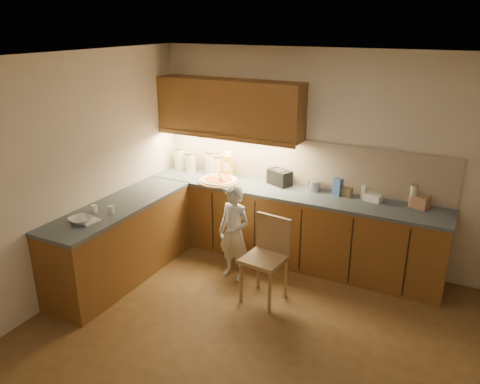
# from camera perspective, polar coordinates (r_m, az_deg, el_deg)

# --- Properties ---
(room) EXTENTS (4.54, 4.50, 2.62)m
(room) POSITION_cam_1_polar(r_m,az_deg,el_deg) (3.89, 2.47, 2.03)
(room) COLOR brown
(room) RESTS_ON ground
(l_counter) EXTENTS (3.77, 2.62, 0.92)m
(l_counter) POSITION_cam_1_polar(r_m,az_deg,el_deg) (5.76, -0.88, -4.70)
(l_counter) COLOR brown
(l_counter) RESTS_ON ground
(backsplash) EXTENTS (3.75, 0.02, 0.58)m
(backsplash) POSITION_cam_1_polar(r_m,az_deg,el_deg) (5.92, 7.15, 3.61)
(backsplash) COLOR #BAA790
(backsplash) RESTS_ON l_counter
(upper_cabinets) EXTENTS (1.95, 0.36, 0.73)m
(upper_cabinets) POSITION_cam_1_polar(r_m,az_deg,el_deg) (5.98, -1.36, 10.23)
(upper_cabinets) COLOR brown
(upper_cabinets) RESTS_ON ground
(pizza_on_board) EXTENTS (0.52, 0.52, 0.21)m
(pizza_on_board) POSITION_cam_1_polar(r_m,az_deg,el_deg) (6.04, -2.63, 1.43)
(pizza_on_board) COLOR tan
(pizza_on_board) RESTS_ON l_counter
(child) EXTENTS (0.46, 0.34, 1.14)m
(child) POSITION_cam_1_polar(r_m,az_deg,el_deg) (5.43, -0.71, -5.04)
(child) COLOR silver
(child) RESTS_ON ground
(wooden_chair) EXTENTS (0.46, 0.46, 0.93)m
(wooden_chair) POSITION_cam_1_polar(r_m,az_deg,el_deg) (5.08, 3.39, -7.38)
(wooden_chair) COLOR tan
(wooden_chair) RESTS_ON ground
(mixing_bowl) EXTENTS (0.28, 0.28, 0.06)m
(mixing_bowl) POSITION_cam_1_polar(r_m,az_deg,el_deg) (5.11, -18.83, -3.25)
(mixing_bowl) COLOR white
(mixing_bowl) RESTS_ON l_counter
(canister_a) EXTENTS (0.16, 0.16, 0.32)m
(canister_a) POSITION_cam_1_polar(r_m,az_deg,el_deg) (6.57, -7.33, 4.10)
(canister_a) COLOR white
(canister_a) RESTS_ON l_counter
(canister_b) EXTENTS (0.16, 0.16, 0.28)m
(canister_b) POSITION_cam_1_polar(r_m,az_deg,el_deg) (6.47, -6.06, 3.71)
(canister_b) COLOR silver
(canister_b) RESTS_ON l_counter
(canister_c) EXTENTS (0.17, 0.17, 0.31)m
(canister_c) POSITION_cam_1_polar(r_m,az_deg,el_deg) (6.35, -3.51, 3.65)
(canister_c) COLOR silver
(canister_c) RESTS_ON l_counter
(canister_d) EXTENTS (0.16, 0.16, 0.27)m
(canister_d) POSITION_cam_1_polar(r_m,az_deg,el_deg) (6.33, -2.65, 3.39)
(canister_d) COLOR white
(canister_d) RESTS_ON l_counter
(oil_jug) EXTENTS (0.12, 0.09, 0.34)m
(oil_jug) POSITION_cam_1_polar(r_m,az_deg,el_deg) (6.20, -1.45, 3.25)
(oil_jug) COLOR gold
(oil_jug) RESTS_ON l_counter
(toaster) EXTENTS (0.35, 0.28, 0.20)m
(toaster) POSITION_cam_1_polar(r_m,az_deg,el_deg) (5.93, 4.84, 1.80)
(toaster) COLOR black
(toaster) RESTS_ON l_counter
(steel_pot) EXTENTS (0.17, 0.17, 0.13)m
(steel_pot) POSITION_cam_1_polar(r_m,az_deg,el_deg) (5.79, 9.06, 0.80)
(steel_pot) COLOR #BCBCC1
(steel_pot) RESTS_ON l_counter
(blue_box) EXTENTS (0.12, 0.10, 0.21)m
(blue_box) POSITION_cam_1_polar(r_m,az_deg,el_deg) (5.68, 11.85, 0.63)
(blue_box) COLOR #385DA8
(blue_box) RESTS_ON l_counter
(card_box_a) EXTENTS (0.16, 0.12, 0.10)m
(card_box_a) POSITION_cam_1_polar(r_m,az_deg,el_deg) (5.70, 12.78, 0.06)
(card_box_a) COLOR tan
(card_box_a) RESTS_ON l_counter
(white_bottle) EXTENTS (0.07, 0.07, 0.16)m
(white_bottle) POSITION_cam_1_polar(r_m,az_deg,el_deg) (5.64, 14.88, 0.00)
(white_bottle) COLOR silver
(white_bottle) RESTS_ON l_counter
(flat_pack) EXTENTS (0.22, 0.18, 0.08)m
(flat_pack) POSITION_cam_1_polar(r_m,az_deg,el_deg) (5.62, 15.89, -0.64)
(flat_pack) COLOR white
(flat_pack) RESTS_ON l_counter
(tall_jar) EXTENTS (0.08, 0.08, 0.26)m
(tall_jar) POSITION_cam_1_polar(r_m,az_deg,el_deg) (5.54, 20.37, -0.42)
(tall_jar) COLOR silver
(tall_jar) RESTS_ON l_counter
(card_box_b) EXTENTS (0.22, 0.19, 0.14)m
(card_box_b) POSITION_cam_1_polar(r_m,az_deg,el_deg) (5.56, 21.12, -1.14)
(card_box_b) COLOR #A97D5B
(card_box_b) RESTS_ON l_counter
(dough_cloth) EXTENTS (0.27, 0.22, 0.02)m
(dough_cloth) POSITION_cam_1_polar(r_m,az_deg,el_deg) (5.13, -18.26, -3.28)
(dough_cloth) COLOR white
(dough_cloth) RESTS_ON l_counter
(spice_jar_a) EXTENTS (0.08, 0.08, 0.08)m
(spice_jar_a) POSITION_cam_1_polar(r_m,az_deg,el_deg) (5.33, -17.35, -1.93)
(spice_jar_a) COLOR white
(spice_jar_a) RESTS_ON l_counter
(spice_jar_b) EXTENTS (0.09, 0.09, 0.09)m
(spice_jar_b) POSITION_cam_1_polar(r_m,az_deg,el_deg) (5.24, -15.47, -2.09)
(spice_jar_b) COLOR white
(spice_jar_b) RESTS_ON l_counter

